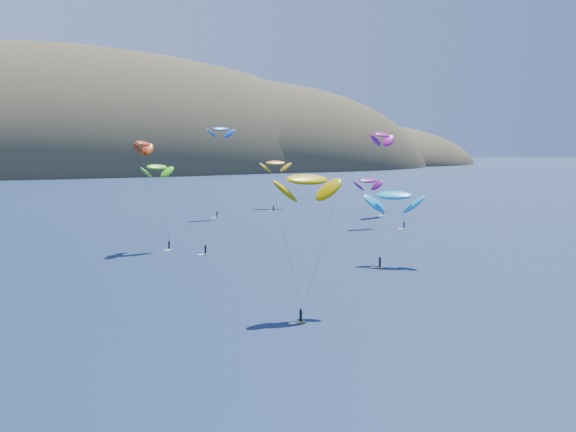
# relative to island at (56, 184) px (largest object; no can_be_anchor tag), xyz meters

# --- Properties ---
(ground) EXTENTS (2800.00, 2800.00, 0.00)m
(ground) POSITION_rel_island_xyz_m (-39.40, -562.36, 10.74)
(ground) COLOR black
(ground) RESTS_ON ground
(island) EXTENTS (730.00, 300.00, 210.00)m
(island) POSITION_rel_island_xyz_m (0.00, 0.00, 0.00)
(island) COLOR #3D3526
(island) RESTS_ON ground
(kitesurfer_2) EXTENTS (10.12, 9.89, 20.49)m
(kitesurfer_2) POSITION_rel_island_xyz_m (-42.48, -518.89, 28.47)
(kitesurfer_2) COLOR yellow
(kitesurfer_2) RESTS_ON ground
(kitesurfer_3) EXTENTS (11.42, 15.20, 19.38)m
(kitesurfer_3) POSITION_rel_island_xyz_m (-44.98, -451.97, 27.95)
(kitesurfer_3) COLOR yellow
(kitesurfer_3) RESTS_ON ground
(kitesurfer_4) EXTENTS (9.04, 5.18, 28.40)m
(kitesurfer_4) POSITION_rel_island_xyz_m (-9.25, -391.48, 36.67)
(kitesurfer_4) COLOR yellow
(kitesurfer_4) RESTS_ON ground
(kitesurfer_5) EXTENTS (11.70, 10.99, 15.69)m
(kitesurfer_5) POSITION_rel_island_xyz_m (-9.99, -488.92, 23.42)
(kitesurfer_5) COLOR yellow
(kitesurfer_5) RESTS_ON ground
(kitesurfer_6) EXTENTS (11.84, 9.68, 14.61)m
(kitesurfer_6) POSITION_rel_island_xyz_m (16.03, -434.48, 22.96)
(kitesurfer_6) COLOR yellow
(kitesurfer_6) RESTS_ON ground
(kitesurfer_8) EXTENTS (12.57, 10.24, 27.46)m
(kitesurfer_8) POSITION_rel_island_xyz_m (37.99, -405.07, 34.97)
(kitesurfer_8) COLOR yellow
(kitesurfer_8) RESTS_ON ground
(kitesurfer_9) EXTENTS (8.56, 9.71, 24.48)m
(kitesurfer_9) POSITION_rel_island_xyz_m (-47.28, -449.72, 32.85)
(kitesurfer_9) COLOR yellow
(kitesurfer_9) RESTS_ON ground
(kitesurfer_11) EXTENTS (12.04, 15.47, 17.83)m
(kitesurfer_11) POSITION_rel_island_xyz_m (17.91, -369.74, 25.72)
(kitesurfer_11) COLOR yellow
(kitesurfer_11) RESTS_ON ground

